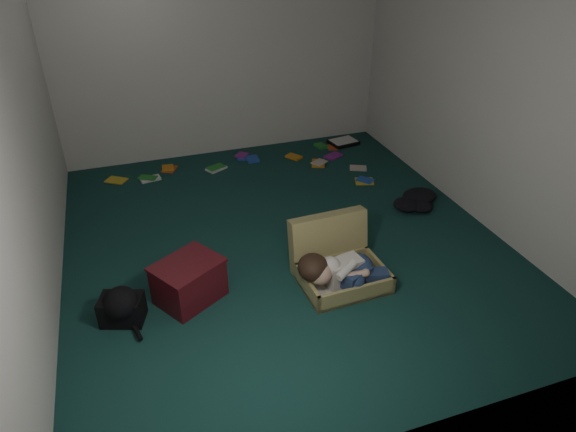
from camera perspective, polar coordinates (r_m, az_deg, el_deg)
floor at (r=4.95m, az=-0.56°, el=-2.62°), size 4.50×4.50×0.00m
wall_back at (r=6.46m, az=-7.28°, el=17.90°), size 4.50×0.00×4.50m
wall_front at (r=2.55m, az=15.54°, el=-4.76°), size 4.50×0.00×4.50m
wall_left at (r=4.23m, az=-27.56°, el=7.49°), size 0.00×4.50×4.50m
wall_right at (r=5.31m, az=20.88°, el=13.30°), size 0.00×4.50×4.50m
suitcase at (r=4.41m, az=5.48°, el=-5.07°), size 0.73×0.71×0.51m
person at (r=4.24m, az=5.95°, el=-6.05°), size 0.76×0.36×0.32m
maroon_bin at (r=4.22m, az=-10.95°, el=-7.12°), size 0.65×0.61×0.35m
backpack at (r=4.18m, az=-17.97°, el=-9.73°), size 0.48×0.43×0.24m
clothing_pile at (r=5.62m, az=13.90°, el=1.59°), size 0.43×0.37×0.13m
paper_tray at (r=7.04m, az=6.17°, el=8.17°), size 0.40×0.33×0.05m
book_scatter at (r=6.43m, az=-2.18°, el=5.84°), size 3.00×1.35×0.02m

